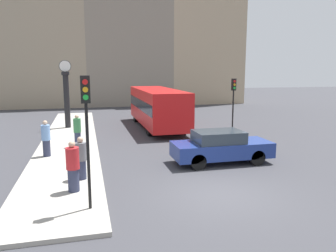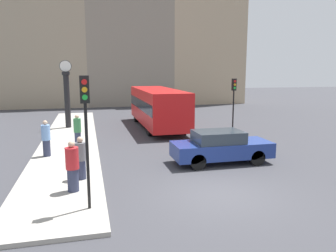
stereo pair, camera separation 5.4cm
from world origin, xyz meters
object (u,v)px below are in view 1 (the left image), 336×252
Objects in this scene: traffic_light_far at (233,95)px; pedestrian_grey_jacket at (81,158)px; pedestrian_green_hoodie at (77,131)px; pedestrian_blue_stripe at (46,139)px; sedan_car at (221,147)px; traffic_light_near at (86,115)px; pedestrian_red_top at (73,167)px; street_clock at (67,96)px; bus_distant at (157,106)px.

traffic_light_far reaches higher than pedestrian_grey_jacket.
pedestrian_green_hoodie is (-9.69, -1.81, -1.60)m from traffic_light_far.
traffic_light_far reaches higher than pedestrian_blue_stripe.
sedan_car is 1.15× the size of traffic_light_near.
pedestrian_green_hoodie is at bearing 89.97° from pedestrian_red_top.
traffic_light_near reaches higher than pedestrian_grey_jacket.
street_clock reaches higher than pedestrian_grey_jacket.
pedestrian_red_top is at bearing -86.49° from street_clock.
traffic_light_near is (-5.79, -3.95, 2.15)m from sedan_car.
street_clock reaches higher than bus_distant.
street_clock reaches higher than pedestrian_green_hoodie.
street_clock is 13.00m from pedestrian_red_top.
pedestrian_red_top is at bearing -138.94° from traffic_light_far.
pedestrian_red_top is at bearing -114.29° from bus_distant.
street_clock is 8.04m from pedestrian_blue_stripe.
street_clock is 11.82m from pedestrian_grey_jacket.
pedestrian_grey_jacket is (1.04, -11.69, -1.42)m from street_clock.
traffic_light_near is 7.07m from pedestrian_blue_stripe.
traffic_light_near is 2.40× the size of pedestrian_grey_jacket.
pedestrian_green_hoodie is 1.07× the size of pedestrian_grey_jacket.
traffic_light_near reaches higher than pedestrian_green_hoodie.
pedestrian_blue_stripe is 1.06× the size of pedestrian_grey_jacket.
bus_distant is 6.36m from street_clock.
traffic_light_near is 0.83× the size of street_clock.
street_clock is (-1.30, 14.45, -0.55)m from traffic_light_near.
pedestrian_green_hoodie is 2.14m from pedestrian_blue_stripe.
pedestrian_blue_stripe is (-1.38, -1.64, -0.01)m from pedestrian_green_hoodie.
traffic_light_far is 2.12× the size of pedestrian_blue_stripe.
pedestrian_green_hoodie is at bearing -82.78° from street_clock.
sedan_car is 2.60× the size of pedestrian_blue_stripe.
street_clock is (-10.48, 4.46, -0.24)m from traffic_light_far.
pedestrian_grey_jacket reaches higher than sedan_car.
street_clock is at bearing 95.13° from traffic_light_near.
bus_distant is 5.49× the size of pedestrian_green_hoodie.
pedestrian_grey_jacket is (0.24, -5.42, -0.06)m from pedestrian_green_hoodie.
pedestrian_green_hoodie is (-0.50, 8.18, -1.91)m from traffic_light_near.
bus_distant is 12.14m from pedestrian_grey_jacket.
street_clock is at bearing 97.22° from pedestrian_green_hoodie.
bus_distant is 5.47× the size of pedestrian_red_top.
traffic_light_near is at bearing -71.91° from pedestrian_red_top.
street_clock is 2.74× the size of pedestrian_blue_stripe.
pedestrian_red_top reaches higher than sedan_car.
pedestrian_red_top is 5.18m from pedestrian_blue_stripe.
pedestrian_grey_jacket is (-6.05, -1.19, 0.18)m from sedan_car.
pedestrian_red_top reaches higher than pedestrian_blue_stripe.
traffic_light_far is at bearing 10.60° from pedestrian_green_hoodie.
pedestrian_grey_jacket is (-9.45, -7.23, -1.66)m from traffic_light_far.
traffic_light_far is at bearing 37.43° from pedestrian_grey_jacket.
traffic_light_near is at bearing -109.97° from bus_distant.
sedan_car is 7.33m from traffic_light_near.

